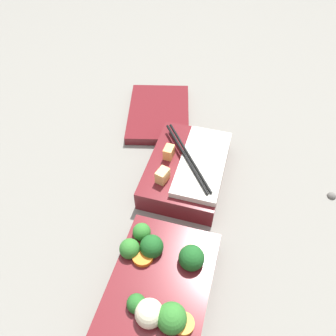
# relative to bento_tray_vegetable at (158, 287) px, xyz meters

# --- Properties ---
(ground_plane) EXTENTS (3.00, 3.00, 0.00)m
(ground_plane) POSITION_rel_bento_tray_vegetable_xyz_m (0.12, -0.00, -0.03)
(ground_plane) COLOR slate
(bento_tray_vegetable) EXTENTS (0.21, 0.14, 0.08)m
(bento_tray_vegetable) POSITION_rel_bento_tray_vegetable_xyz_m (0.00, 0.00, 0.00)
(bento_tray_vegetable) COLOR maroon
(bento_tray_vegetable) RESTS_ON ground_plane
(bento_tray_rice) EXTENTS (0.21, 0.14, 0.07)m
(bento_tray_rice) POSITION_rel_bento_tray_vegetable_xyz_m (0.24, 0.01, -0.00)
(bento_tray_rice) COLOR maroon
(bento_tray_rice) RESTS_ON ground_plane
(bento_lid) EXTENTS (0.23, 0.19, 0.02)m
(bento_lid) POSITION_rel_bento_tray_vegetable_xyz_m (0.41, 0.12, -0.02)
(bento_lid) COLOR maroon
(bento_lid) RESTS_ON ground_plane
(pebble_1) EXTENTS (0.02, 0.02, 0.02)m
(pebble_1) POSITION_rel_bento_tray_vegetable_xyz_m (0.27, -0.26, -0.02)
(pebble_1) COLOR #595651
(pebble_1) RESTS_ON ground_plane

